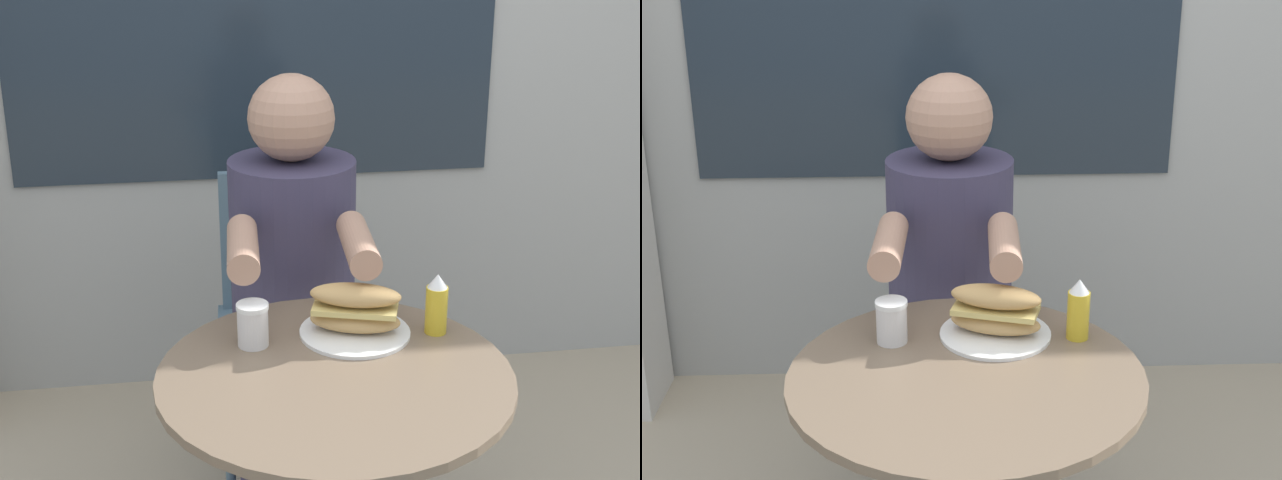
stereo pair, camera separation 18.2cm
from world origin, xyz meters
TOP-DOWN VIEW (x-y plane):
  - cafe_table at (0.00, 0.00)m, footprint 0.69×0.69m
  - diner_chair at (-0.01, 0.86)m, footprint 0.40×0.40m
  - seated_diner at (-0.02, 0.52)m, footprint 0.33×0.57m
  - sandwich_on_plate at (0.07, 0.15)m, footprint 0.23×0.23m
  - drink_cup at (-0.15, 0.14)m, footprint 0.07×0.07m
  - condiment_bottle at (0.24, 0.14)m, footprint 0.05×0.05m

SIDE VIEW (x-z plane):
  - diner_chair at x=-0.01m, z-range 0.09..0.96m
  - seated_diner at x=-0.02m, z-range -0.07..1.15m
  - cafe_table at x=0.00m, z-range 0.17..0.91m
  - drink_cup at x=-0.15m, z-range 0.74..0.83m
  - sandwich_on_plate at x=0.07m, z-range 0.73..0.84m
  - condiment_bottle at x=0.24m, z-range 0.74..0.87m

